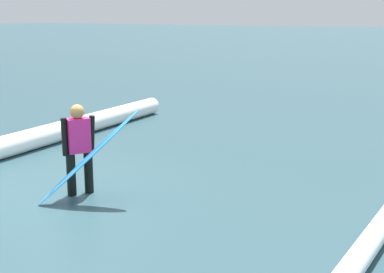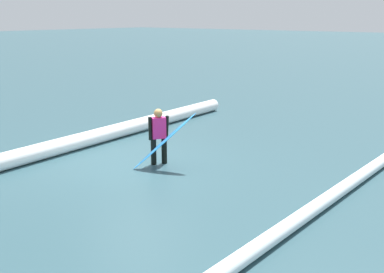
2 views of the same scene
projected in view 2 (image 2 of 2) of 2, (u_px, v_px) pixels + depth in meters
The scene contains 5 objects.
ground_plane at pixel (137, 164), 11.88m from camera, with size 198.16×198.16×0.00m, color #2B4B53.
surfer at pixel (159, 133), 11.68m from camera, with size 0.46×0.34×1.41m.
surfboard at pixel (164, 141), 11.31m from camera, with size 1.25×1.32×1.42m.
wave_crest_foreground at pixel (62, 146), 12.70m from camera, with size 0.44×0.44×14.86m, color white.
wave_crest_midground at pixel (250, 253), 7.15m from camera, with size 0.27×0.27×23.09m, color white.
Camera 2 is at (7.92, 8.22, 3.64)m, focal length 43.92 mm.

